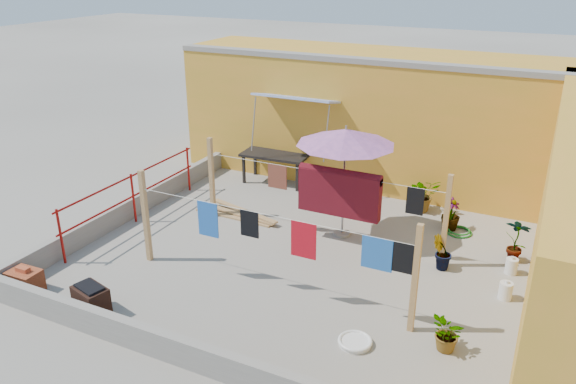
% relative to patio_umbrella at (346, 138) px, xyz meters
% --- Properties ---
extents(ground, '(80.00, 80.00, 0.00)m').
position_rel_patio_umbrella_xyz_m(ground, '(-0.40, -1.17, -2.09)').
color(ground, '#9E998E').
rests_on(ground, ground).
extents(wall_back, '(11.00, 3.27, 3.21)m').
position_rel_patio_umbrella_xyz_m(wall_back, '(0.10, 3.53, -0.48)').
color(wall_back, orange).
rests_on(wall_back, ground).
extents(parapet_front, '(8.30, 0.16, 0.44)m').
position_rel_patio_umbrella_xyz_m(parapet_front, '(-0.40, -4.75, -1.87)').
color(parapet_front, gray).
rests_on(parapet_front, ground).
extents(parapet_left, '(0.16, 7.30, 0.44)m').
position_rel_patio_umbrella_xyz_m(parapet_left, '(-4.48, -1.17, -1.87)').
color(parapet_left, gray).
rests_on(parapet_left, ground).
extents(red_railing, '(0.05, 4.20, 1.10)m').
position_rel_patio_umbrella_xyz_m(red_railing, '(-4.25, -1.37, -1.37)').
color(red_railing, maroon).
rests_on(red_railing, ground).
extents(clothesline_rig, '(5.09, 2.35, 1.80)m').
position_rel_patio_umbrella_xyz_m(clothesline_rig, '(-0.01, -0.65, -1.04)').
color(clothesline_rig, tan).
rests_on(clothesline_rig, ground).
extents(patio_umbrella, '(2.35, 2.35, 2.33)m').
position_rel_patio_umbrella_xyz_m(patio_umbrella, '(0.00, 0.00, 0.00)').
color(patio_umbrella, gray).
rests_on(patio_umbrella, ground).
extents(outdoor_table, '(1.71, 0.94, 0.78)m').
position_rel_patio_umbrella_xyz_m(outdoor_table, '(-2.59, 2.03, -1.39)').
color(outdoor_table, black).
rests_on(outdoor_table, ground).
extents(brick_stack, '(0.54, 0.40, 0.46)m').
position_rel_patio_umbrella_xyz_m(brick_stack, '(-4.10, -4.37, -1.89)').
color(brick_stack, '#954222').
rests_on(brick_stack, ground).
extents(lumber_pile, '(2.04, 0.64, 0.12)m').
position_rel_patio_umbrella_xyz_m(lumber_pile, '(-2.37, -0.17, -2.03)').
color(lumber_pile, tan).
rests_on(lumber_pile, ground).
extents(brazier, '(0.64, 0.51, 0.51)m').
position_rel_patio_umbrella_xyz_m(brazier, '(-2.60, -4.37, -1.84)').
color(brazier, black).
rests_on(brazier, ground).
extents(white_basin, '(0.51, 0.51, 0.09)m').
position_rel_patio_umbrella_xyz_m(white_basin, '(1.46, -3.27, -2.05)').
color(white_basin, silver).
rests_on(white_basin, ground).
extents(water_jug_a, '(0.22, 0.22, 0.34)m').
position_rel_patio_umbrella_xyz_m(water_jug_a, '(3.30, -0.11, -1.94)').
color(water_jug_a, silver).
rests_on(water_jug_a, ground).
extents(water_jug_b, '(0.22, 0.22, 0.35)m').
position_rel_patio_umbrella_xyz_m(water_jug_b, '(3.30, -1.02, -1.94)').
color(water_jug_b, silver).
rests_on(water_jug_b, ground).
extents(green_hose, '(0.54, 0.54, 0.08)m').
position_rel_patio_umbrella_xyz_m(green_hose, '(2.16, 1.14, -2.06)').
color(green_hose, '#17671C').
rests_on(green_hose, ground).
extents(plant_back_a, '(0.93, 0.90, 0.79)m').
position_rel_patio_umbrella_xyz_m(plant_back_a, '(1.18, 1.94, -1.70)').
color(plant_back_a, '#18571A').
rests_on(plant_back_a, ground).
extents(plant_back_b, '(0.47, 0.47, 0.71)m').
position_rel_patio_umbrella_xyz_m(plant_back_b, '(1.94, 1.24, -1.74)').
color(plant_back_b, '#18571A').
rests_on(plant_back_b, ground).
extents(plant_right_a, '(0.52, 0.41, 0.89)m').
position_rel_patio_umbrella_xyz_m(plant_right_a, '(3.30, 0.40, -1.65)').
color(plant_right_a, '#18571A').
rests_on(plant_right_a, ground).
extents(plant_right_b, '(0.48, 0.47, 0.68)m').
position_rel_patio_umbrella_xyz_m(plant_right_b, '(2.12, -0.52, -1.75)').
color(plant_right_b, '#18571A').
rests_on(plant_right_b, ground).
extents(plant_right_c, '(0.50, 0.56, 0.57)m').
position_rel_patio_umbrella_xyz_m(plant_right_c, '(2.69, -2.83, -1.81)').
color(plant_right_c, '#18571A').
rests_on(plant_right_c, ground).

